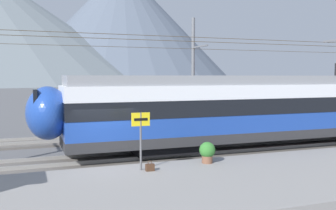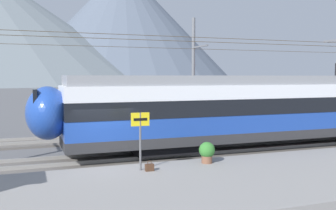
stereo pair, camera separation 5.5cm
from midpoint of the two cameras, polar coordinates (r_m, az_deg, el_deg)
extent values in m
plane|color=#565659|center=(16.14, -9.55, -9.43)|extent=(400.00, 400.00, 0.00)
cube|color=gray|center=(12.44, -6.13, -12.89)|extent=(120.00, 6.45, 0.29)
cube|color=#5B5651|center=(17.43, -10.39, -8.22)|extent=(120.00, 3.00, 0.12)
cube|color=gray|center=(16.71, -9.97, -8.26)|extent=(120.00, 0.07, 0.16)
cube|color=gray|center=(18.09, -10.79, -7.31)|extent=(120.00, 0.07, 0.16)
cube|color=#5B5651|center=(23.21, -12.94, -5.12)|extent=(120.00, 3.00, 0.12)
cube|color=gray|center=(22.49, -12.71, -5.06)|extent=(120.00, 0.07, 0.16)
cube|color=gray|center=(23.90, -13.16, -4.52)|extent=(120.00, 0.07, 0.16)
cube|color=#2D2D30|center=(21.55, 17.85, -3.62)|extent=(23.79, 2.80, 0.45)
cube|color=#1E429E|center=(21.48, 17.89, -1.90)|extent=(23.79, 2.80, 0.85)
cube|color=black|center=(21.41, 17.94, 0.23)|extent=(23.79, 2.84, 0.75)
cube|color=white|center=(21.37, 17.98, 2.10)|extent=(23.79, 2.80, 0.65)
cube|color=gray|center=(21.36, 18.02, 3.58)|extent=(23.49, 2.60, 0.45)
cube|color=black|center=(18.07, -1.03, -6.30)|extent=(2.80, 2.24, 0.42)
ellipsoid|color=#1E429E|center=(16.86, -17.54, -1.14)|extent=(1.80, 2.58, 2.25)
cube|color=black|center=(16.81, -19.27, 0.25)|extent=(0.16, 1.68, 1.19)
cube|color=black|center=(29.95, 19.82, -2.33)|extent=(2.80, 2.26, 0.42)
ellipsoid|color=maroon|center=(26.38, 10.03, 0.88)|extent=(1.80, 2.59, 2.25)
cube|color=black|center=(26.11, 9.09, 1.80)|extent=(0.16, 1.69, 1.19)
cylinder|color=#473823|center=(22.80, 22.38, 8.12)|extent=(42.96, 0.02, 0.02)
cylinder|color=slate|center=(27.22, 3.68, 4.58)|extent=(0.24, 0.24, 7.90)
cube|color=slate|center=(26.32, 4.66, 8.67)|extent=(0.10, 2.44, 0.10)
cylinder|color=#473823|center=(25.33, 5.69, 8.27)|extent=(42.96, 0.02, 0.02)
cylinder|color=#59595B|center=(14.43, -4.19, -5.45)|extent=(0.08, 0.08, 2.18)
cube|color=yellow|center=(14.32, -4.20, -2.14)|extent=(0.70, 0.06, 0.50)
cube|color=black|center=(14.28, -4.17, -2.16)|extent=(0.52, 0.01, 0.10)
cube|color=#472D1E|center=(14.50, -2.82, -9.26)|extent=(0.32, 0.18, 0.27)
torus|color=#472D1E|center=(14.45, -2.82, -8.56)|extent=(0.16, 0.02, 0.16)
cylinder|color=brown|center=(15.84, 5.75, -7.97)|extent=(0.44, 0.44, 0.34)
sphere|color=#33752D|center=(15.76, 5.76, -6.67)|extent=(0.65, 0.65, 0.65)
sphere|color=red|center=(15.73, 5.77, -6.14)|extent=(0.36, 0.36, 0.36)
cone|color=#515B6B|center=(233.64, -6.73, 11.70)|extent=(131.04, 131.04, 68.12)
camera|label=1|loc=(0.03, -90.08, -0.01)|focal=40.97mm
camera|label=2|loc=(0.03, 89.92, 0.01)|focal=40.97mm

